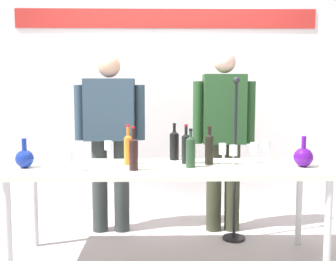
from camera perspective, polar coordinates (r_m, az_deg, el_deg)
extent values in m
plane|color=#B7ABAE|center=(3.32, 0.05, -17.58)|extent=(10.00, 10.00, 0.00)
cube|color=white|center=(4.45, -0.29, 8.14)|extent=(4.52, 0.10, 3.00)
cube|color=red|center=(4.46, -0.28, 15.38)|extent=(3.17, 0.01, 0.20)
cube|color=silver|center=(3.11, 0.05, -5.35)|extent=(2.35, 0.70, 0.04)
cylinder|color=silver|center=(3.10, -21.43, -12.83)|extent=(0.05, 0.05, 0.70)
cylinder|color=silver|center=(3.14, 21.44, -12.59)|extent=(0.05, 0.05, 0.70)
cylinder|color=silver|center=(3.64, -18.10, -9.93)|extent=(0.05, 0.05, 0.70)
cylinder|color=silver|center=(3.68, 17.83, -9.77)|extent=(0.05, 0.05, 0.70)
sphere|color=navy|center=(3.21, -19.39, -3.75)|extent=(0.13, 0.13, 0.13)
cylinder|color=navy|center=(3.19, -19.46, -1.89)|extent=(0.03, 0.03, 0.10)
sphere|color=#4E1082|center=(3.23, 18.37, -3.58)|extent=(0.14, 0.14, 0.14)
cylinder|color=#4E1082|center=(3.21, 18.44, -1.61)|extent=(0.03, 0.03, 0.10)
cylinder|color=#2D3433|center=(3.86, -9.51, -7.61)|extent=(0.14, 0.14, 0.86)
cylinder|color=#2D3433|center=(3.84, -6.49, -7.65)|extent=(0.14, 0.14, 0.86)
cube|color=#2F4354|center=(3.75, -8.16, 2.92)|extent=(0.45, 0.22, 0.56)
cylinder|color=#2F4354|center=(3.80, -12.28, 2.46)|extent=(0.09, 0.09, 0.50)
cylinder|color=#2F4354|center=(3.73, -3.94, 2.52)|extent=(0.09, 0.09, 0.50)
sphere|color=#D7A485|center=(3.75, -8.24, 8.89)|extent=(0.20, 0.20, 0.20)
cylinder|color=#323624|center=(3.86, 6.42, -7.84)|extent=(0.14, 0.14, 0.82)
cylinder|color=#323624|center=(3.88, 8.95, -7.78)|extent=(0.14, 0.14, 0.82)
cube|color=#244925|center=(3.77, 7.84, 2.99)|extent=(0.38, 0.22, 0.63)
cylinder|color=#244925|center=(3.74, 4.19, 2.53)|extent=(0.09, 0.09, 0.57)
cylinder|color=#244925|center=(3.81, 11.41, 2.49)|extent=(0.09, 0.09, 0.57)
sphere|color=beige|center=(3.77, 7.93, 9.45)|extent=(0.20, 0.20, 0.20)
cylinder|color=orange|center=(3.16, -5.58, -2.88)|extent=(0.07, 0.07, 0.21)
cone|color=orange|center=(3.14, -5.60, -0.76)|extent=(0.07, 0.07, 0.03)
cylinder|color=orange|center=(3.14, -5.61, -0.21)|extent=(0.02, 0.02, 0.08)
cylinder|color=red|center=(3.13, -5.61, 0.69)|extent=(0.03, 0.03, 0.02)
cylinder|color=black|center=(3.18, 5.77, -2.78)|extent=(0.07, 0.07, 0.22)
cone|color=black|center=(3.16, 5.80, -0.62)|extent=(0.07, 0.07, 0.03)
cylinder|color=black|center=(3.16, 5.80, -0.28)|extent=(0.03, 0.03, 0.06)
cylinder|color=black|center=(3.15, 5.81, 0.42)|extent=(0.03, 0.03, 0.02)
cylinder|color=black|center=(3.36, 0.88, -2.29)|extent=(0.08, 0.08, 0.22)
cone|color=black|center=(3.35, 0.88, -0.24)|extent=(0.08, 0.08, 0.03)
cylinder|color=black|center=(3.34, 0.89, 0.15)|extent=(0.02, 0.02, 0.07)
cylinder|color=black|center=(3.34, 0.89, 0.90)|extent=(0.03, 0.03, 0.02)
cylinder|color=black|center=(3.20, 2.53, -2.73)|extent=(0.07, 0.07, 0.22)
cone|color=black|center=(3.18, 2.54, -0.60)|extent=(0.07, 0.07, 0.03)
cylinder|color=black|center=(3.18, 2.54, -0.11)|extent=(0.02, 0.02, 0.08)
cylinder|color=#AE151F|center=(3.17, 2.54, 0.74)|extent=(0.03, 0.03, 0.02)
cylinder|color=#223C25|center=(3.04, 3.17, -3.20)|extent=(0.07, 0.07, 0.21)
cone|color=#223C25|center=(3.03, 3.19, -1.00)|extent=(0.07, 0.07, 0.03)
cylinder|color=#223C25|center=(3.03, 3.19, -0.63)|extent=(0.02, 0.02, 0.06)
cylinder|color=black|center=(3.02, 3.19, 0.11)|extent=(0.03, 0.03, 0.02)
cylinder|color=black|center=(2.94, -4.83, -3.51)|extent=(0.06, 0.06, 0.21)
cone|color=black|center=(2.92, -4.85, -1.22)|extent=(0.06, 0.06, 0.03)
cylinder|color=black|center=(2.92, -4.86, -0.57)|extent=(0.02, 0.02, 0.09)
cylinder|color=red|center=(2.91, -4.87, 0.45)|extent=(0.03, 0.03, 0.02)
cylinder|color=white|center=(2.98, -13.45, -5.59)|extent=(0.06, 0.06, 0.00)
cylinder|color=white|center=(2.97, -13.47, -4.96)|extent=(0.01, 0.01, 0.06)
cylinder|color=white|center=(2.96, -13.50, -3.60)|extent=(0.07, 0.07, 0.08)
cylinder|color=white|center=(3.36, -13.97, -4.32)|extent=(0.05, 0.05, 0.00)
cylinder|color=white|center=(3.35, -13.99, -3.79)|extent=(0.01, 0.01, 0.06)
cylinder|color=white|center=(3.34, -14.02, -2.54)|extent=(0.06, 0.06, 0.09)
cylinder|color=white|center=(3.50, -14.91, -3.93)|extent=(0.05, 0.05, 0.00)
cylinder|color=white|center=(3.50, -14.92, -3.42)|extent=(0.01, 0.01, 0.06)
cylinder|color=white|center=(3.49, -14.95, -2.30)|extent=(0.06, 0.06, 0.08)
cylinder|color=white|center=(3.42, -8.34, -4.01)|extent=(0.05, 0.05, 0.00)
cylinder|color=white|center=(3.42, -8.35, -3.34)|extent=(0.01, 0.01, 0.08)
cylinder|color=white|center=(3.41, -8.36, -2.05)|extent=(0.06, 0.06, 0.08)
cylinder|color=white|center=(3.20, 9.09, -4.72)|extent=(0.06, 0.06, 0.00)
cylinder|color=white|center=(3.19, 9.10, -4.09)|extent=(0.01, 0.01, 0.07)
cylinder|color=white|center=(3.18, 9.13, -2.75)|extent=(0.06, 0.06, 0.08)
cylinder|color=white|center=(3.21, 7.58, -4.65)|extent=(0.06, 0.06, 0.00)
cylinder|color=white|center=(3.21, 7.59, -3.98)|extent=(0.01, 0.01, 0.07)
cylinder|color=white|center=(3.19, 7.61, -2.55)|extent=(0.06, 0.06, 0.09)
cylinder|color=white|center=(3.48, 13.56, -3.95)|extent=(0.05, 0.05, 0.00)
cylinder|color=white|center=(3.48, 13.58, -3.30)|extent=(0.01, 0.01, 0.08)
cylinder|color=white|center=(3.46, 13.61, -1.99)|extent=(0.07, 0.07, 0.08)
cylinder|color=white|center=(3.31, 11.94, -4.41)|extent=(0.05, 0.05, 0.00)
cylinder|color=white|center=(3.31, 11.96, -3.77)|extent=(0.01, 0.01, 0.07)
cylinder|color=white|center=(3.29, 11.98, -2.41)|extent=(0.07, 0.07, 0.09)
cylinder|color=black|center=(3.77, 9.17, -14.61)|extent=(0.20, 0.20, 0.02)
cylinder|color=black|center=(3.59, 9.35, -4.49)|extent=(0.02, 0.02, 1.36)
sphere|color=#232328|center=(3.53, 9.54, 6.95)|extent=(0.06, 0.06, 0.06)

